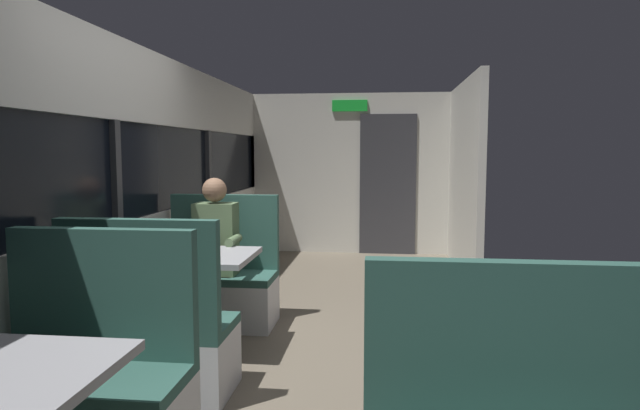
{
  "coord_description": "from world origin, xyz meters",
  "views": [
    {
      "loc": [
        0.48,
        -3.74,
        1.48
      ],
      "look_at": [
        -0.33,
        3.3,
        0.78
      ],
      "focal_mm": 30.8,
      "sensor_mm": 36.0,
      "label": 1
    }
  ],
  "objects_px": {
    "dining_table_mid_window": "(191,267)",
    "coffee_cup_secondary": "(203,244)",
    "bench_mid_window_facing_entry": "(220,286)",
    "seated_passenger": "(217,264)",
    "bench_mid_window_facing_end": "(152,342)",
    "bench_near_window_facing_entry": "(89,395)"
  },
  "relations": [
    {
      "from": "dining_table_mid_window",
      "to": "coffee_cup_secondary",
      "type": "distance_m",
      "value": 0.2
    },
    {
      "from": "dining_table_mid_window",
      "to": "bench_mid_window_facing_entry",
      "type": "height_order",
      "value": "bench_mid_window_facing_entry"
    },
    {
      "from": "dining_table_mid_window",
      "to": "bench_mid_window_facing_entry",
      "type": "bearing_deg",
      "value": 90.0
    },
    {
      "from": "bench_mid_window_facing_entry",
      "to": "coffee_cup_secondary",
      "type": "xyz_separation_m",
      "value": [
        0.04,
        -0.56,
        0.46
      ]
    },
    {
      "from": "seated_passenger",
      "to": "bench_mid_window_facing_end",
      "type": "bearing_deg",
      "value": -90.0
    },
    {
      "from": "bench_near_window_facing_entry",
      "to": "seated_passenger",
      "type": "relative_size",
      "value": 0.87
    },
    {
      "from": "bench_mid_window_facing_end",
      "to": "bench_mid_window_facing_entry",
      "type": "xyz_separation_m",
      "value": [
        0.0,
        1.4,
        0.0
      ]
    },
    {
      "from": "dining_table_mid_window",
      "to": "bench_mid_window_facing_end",
      "type": "relative_size",
      "value": 0.82
    },
    {
      "from": "dining_table_mid_window",
      "to": "bench_mid_window_facing_entry",
      "type": "distance_m",
      "value": 0.77
    },
    {
      "from": "bench_mid_window_facing_entry",
      "to": "seated_passenger",
      "type": "distance_m",
      "value": 0.22
    },
    {
      "from": "dining_table_mid_window",
      "to": "coffee_cup_secondary",
      "type": "relative_size",
      "value": 10.0
    },
    {
      "from": "bench_near_window_facing_entry",
      "to": "coffee_cup_secondary",
      "type": "bearing_deg",
      "value": 88.4
    },
    {
      "from": "coffee_cup_secondary",
      "to": "seated_passenger",
      "type": "bearing_deg",
      "value": 95.09
    },
    {
      "from": "bench_near_window_facing_entry",
      "to": "seated_passenger",
      "type": "xyz_separation_m",
      "value": [
        0.0,
        2.05,
        0.21
      ]
    },
    {
      "from": "dining_table_mid_window",
      "to": "coffee_cup_secondary",
      "type": "height_order",
      "value": "coffee_cup_secondary"
    },
    {
      "from": "bench_mid_window_facing_end",
      "to": "seated_passenger",
      "type": "relative_size",
      "value": 0.87
    },
    {
      "from": "bench_near_window_facing_entry",
      "to": "coffee_cup_secondary",
      "type": "relative_size",
      "value": 12.22
    },
    {
      "from": "bench_near_window_facing_entry",
      "to": "bench_mid_window_facing_entry",
      "type": "relative_size",
      "value": 1.0
    },
    {
      "from": "bench_mid_window_facing_end",
      "to": "bench_mid_window_facing_entry",
      "type": "height_order",
      "value": "same"
    },
    {
      "from": "bench_near_window_facing_entry",
      "to": "bench_mid_window_facing_end",
      "type": "bearing_deg",
      "value": 90.0
    },
    {
      "from": "bench_mid_window_facing_entry",
      "to": "coffee_cup_secondary",
      "type": "relative_size",
      "value": 12.22
    },
    {
      "from": "bench_near_window_facing_entry",
      "to": "seated_passenger",
      "type": "bearing_deg",
      "value": 90.0
    }
  ]
}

